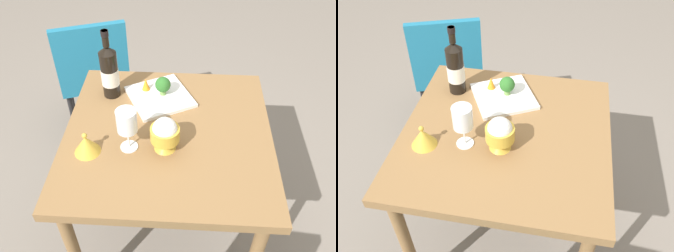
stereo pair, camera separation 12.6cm
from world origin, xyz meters
TOP-DOWN VIEW (x-y plane):
  - ground_plane at (0.00, 0.00)m, footprint 8.00×8.00m
  - dining_table at (0.00, 0.00)m, footprint 0.83×0.83m
  - chair_by_wall at (-0.49, 0.71)m, footprint 0.51×0.51m
  - wine_bottle at (-0.26, 0.23)m, footprint 0.08×0.08m
  - wine_glass at (-0.14, -0.09)m, footprint 0.08×0.08m
  - rice_bowl at (-0.01, -0.09)m, footprint 0.11×0.11m
  - rice_bowl_lid at (-0.30, -0.13)m, footprint 0.10×0.10m
  - serving_plate at (-0.05, 0.21)m, footprint 0.34×0.34m
  - broccoli_floret at (-0.04, 0.22)m, footprint 0.07×0.07m
  - carrot_garnish_left at (-0.11, 0.25)m, footprint 0.04×0.04m

SIDE VIEW (x-z plane):
  - ground_plane at x=0.00m, z-range 0.00..0.00m
  - chair_by_wall at x=-0.49m, z-range 0.10..0.95m
  - dining_table at x=0.00m, z-range 0.27..1.01m
  - serving_plate at x=-0.05m, z-range 0.73..0.75m
  - rice_bowl_lid at x=-0.30m, z-range 0.73..0.82m
  - carrot_garnish_left at x=-0.11m, z-range 0.75..0.81m
  - broccoli_floret at x=-0.04m, z-range 0.76..0.84m
  - rice_bowl at x=-0.01m, z-range 0.74..0.88m
  - wine_bottle at x=-0.26m, z-range 0.70..1.01m
  - wine_glass at x=-0.14m, z-range 0.77..0.95m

